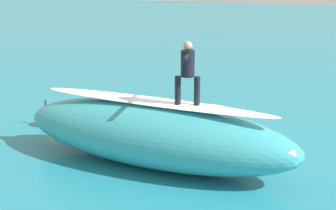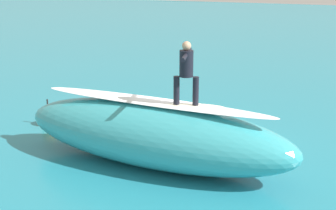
# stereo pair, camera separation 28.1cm
# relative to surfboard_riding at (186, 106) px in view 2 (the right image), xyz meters

# --- Properties ---
(ground_plane) EXTENTS (120.00, 120.00, 0.00)m
(ground_plane) POSITION_rel_surfboard_riding_xyz_m (0.51, -1.67, -1.82)
(ground_plane) COLOR teal
(wave_crest) EXTENTS (8.23, 2.78, 1.78)m
(wave_crest) POSITION_rel_surfboard_riding_xyz_m (0.98, -0.06, -0.93)
(wave_crest) COLOR teal
(wave_crest) RESTS_ON ground_plane
(wave_foam_lip) EXTENTS (6.93, 1.20, 0.08)m
(wave_foam_lip) POSITION_rel_surfboard_riding_xyz_m (0.98, -0.06, -0.00)
(wave_foam_lip) COLOR white
(wave_foam_lip) RESTS_ON wave_crest
(surfboard_riding) EXTENTS (2.13, 1.03, 0.08)m
(surfboard_riding) POSITION_rel_surfboard_riding_xyz_m (0.00, 0.00, 0.00)
(surfboard_riding) COLOR #EAE5C6
(surfboard_riding) RESTS_ON wave_crest
(surfer_riding) EXTENTS (0.64, 1.54, 1.65)m
(surfer_riding) POSITION_rel_surfboard_riding_xyz_m (0.00, -0.00, 1.00)
(surfer_riding) COLOR black
(surfer_riding) RESTS_ON surfboard_riding
(surfboard_paddling) EXTENTS (2.36, 1.79, 0.09)m
(surfboard_paddling) POSITION_rel_surfboard_riding_xyz_m (2.09, -2.57, -1.78)
(surfboard_paddling) COLOR silver
(surfboard_paddling) RESTS_ON ground_plane
(surfer_paddling) EXTENTS (1.45, 1.04, 0.29)m
(surfer_paddling) POSITION_rel_surfboard_riding_xyz_m (1.99, -2.50, -1.61)
(surfer_paddling) COLOR black
(surfer_paddling) RESTS_ON surfboard_paddling
(buoy_marker) EXTENTS (0.55, 0.55, 0.93)m
(buoy_marker) POSITION_rel_surfboard_riding_xyz_m (5.73, -1.71, -1.55)
(buoy_marker) COLOR orange
(buoy_marker) RESTS_ON ground_plane
(foam_patch_near) EXTENTS (0.92, 1.08, 0.13)m
(foam_patch_near) POSITION_rel_surfboard_riding_xyz_m (-0.96, -2.83, -1.76)
(foam_patch_near) COLOR white
(foam_patch_near) RESTS_ON ground_plane
(foam_patch_mid) EXTENTS (1.02, 0.79, 0.09)m
(foam_patch_mid) POSITION_rel_surfboard_riding_xyz_m (1.58, -0.41, -1.78)
(foam_patch_mid) COLOR white
(foam_patch_mid) RESTS_ON ground_plane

